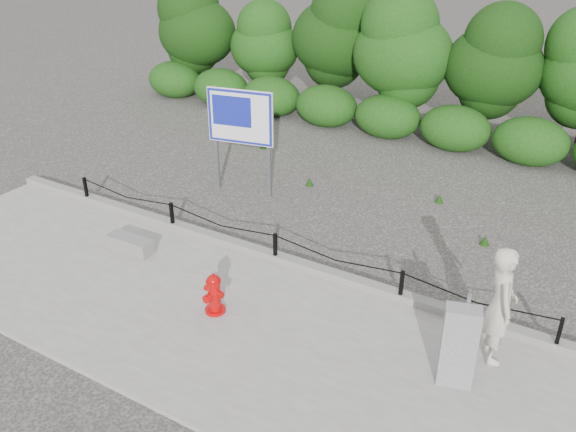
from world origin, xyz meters
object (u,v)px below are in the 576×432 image
(pedestrian, at_px, (498,306))
(utility_cabinet, at_px, (459,346))
(concrete_block, at_px, (130,244))
(advertising_sign, at_px, (240,122))
(fire_hydrant, at_px, (214,294))

(pedestrian, relative_size, utility_cabinet, 1.33)
(concrete_block, distance_m, utility_cabinet, 6.52)
(concrete_block, height_order, advertising_sign, advertising_sign)
(fire_hydrant, relative_size, pedestrian, 0.40)
(pedestrian, relative_size, advertising_sign, 0.75)
(concrete_block, bearing_deg, advertising_sign, 85.52)
(pedestrian, bearing_deg, concrete_block, 70.98)
(concrete_block, distance_m, advertising_sign, 3.77)
(pedestrian, distance_m, advertising_sign, 7.20)
(fire_hydrant, relative_size, concrete_block, 0.78)
(fire_hydrant, bearing_deg, advertising_sign, 126.11)
(concrete_block, bearing_deg, fire_hydrant, -16.00)
(utility_cabinet, distance_m, advertising_sign, 7.35)
(utility_cabinet, bearing_deg, fire_hydrant, 169.06)
(concrete_block, xyz_separation_m, advertising_sign, (0.27, 3.44, 1.52))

